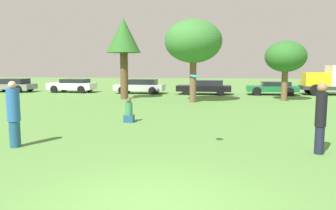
{
  "coord_description": "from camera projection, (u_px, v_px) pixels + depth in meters",
  "views": [
    {
      "loc": [
        1.02,
        -4.98,
        2.37
      ],
      "look_at": [
        -0.4,
        5.35,
        1.12
      ],
      "focal_mm": 34.64,
      "sensor_mm": 36.0,
      "label": 1
    }
  ],
  "objects": [
    {
      "name": "parked_car_green",
      "position": [
        273.0,
        88.0,
        26.92
      ],
      "size": [
        4.13,
        2.12,
        1.1
      ],
      "rotation": [
        0.0,
        0.0,
        3.11
      ],
      "color": "#196633",
      "rests_on": "ground"
    },
    {
      "name": "tree_2",
      "position": [
        286.0,
        57.0,
        22.04
      ],
      "size": [
        2.77,
        2.77,
        4.09
      ],
      "color": "brown",
      "rests_on": "ground"
    },
    {
      "name": "tree_1",
      "position": [
        193.0,
        42.0,
        21.08
      ],
      "size": [
        3.75,
        3.75,
        5.4
      ],
      "color": "brown",
      "rests_on": "ground"
    },
    {
      "name": "tree_0",
      "position": [
        124.0,
        38.0,
        23.1
      ],
      "size": [
        2.44,
        2.44,
        5.78
      ],
      "color": "brown",
      "rests_on": "ground"
    },
    {
      "name": "frisbee",
      "position": [
        195.0,
        76.0,
        8.89
      ],
      "size": [
        0.27,
        0.26,
        0.1
      ],
      "color": "#19B2D8"
    },
    {
      "name": "parked_car_white",
      "position": [
        73.0,
        85.0,
        29.56
      ],
      "size": [
        4.21,
        2.1,
        1.22
      ],
      "rotation": [
        0.0,
        0.0,
        3.11
      ],
      "color": "silver",
      "rests_on": "ground"
    },
    {
      "name": "parked_car_black",
      "position": [
        205.0,
        87.0,
        27.39
      ],
      "size": [
        4.61,
        2.06,
        1.2
      ],
      "rotation": [
        0.0,
        0.0,
        3.11
      ],
      "color": "black",
      "rests_on": "ground"
    },
    {
      "name": "parked_car_silver",
      "position": [
        140.0,
        86.0,
        28.26
      ],
      "size": [
        4.34,
        1.98,
        1.25
      ],
      "rotation": [
        0.0,
        0.0,
        3.11
      ],
      "color": "#B2B2B7",
      "rests_on": "ground"
    },
    {
      "name": "parked_car_grey",
      "position": [
        12.0,
        85.0,
        30.0
      ],
      "size": [
        4.39,
        2.09,
        1.24
      ],
      "rotation": [
        0.0,
        0.0,
        3.11
      ],
      "color": "slate",
      "rests_on": "ground"
    },
    {
      "name": "person_catcher",
      "position": [
        321.0,
        117.0,
        8.7
      ],
      "size": [
        0.29,
        0.29,
        1.94
      ],
      "rotation": [
        0.0,
        0.0,
        -3.09
      ],
      "color": "#191E33",
      "rests_on": "ground"
    },
    {
      "name": "bystander_sitting",
      "position": [
        129.0,
        112.0,
        13.76
      ],
      "size": [
        0.41,
        0.34,
        1.04
      ],
      "color": "navy",
      "rests_on": "ground"
    },
    {
      "name": "person_thrower",
      "position": [
        14.0,
        114.0,
        9.44
      ],
      "size": [
        0.36,
        0.36,
        1.95
      ],
      "rotation": [
        0.0,
        0.0,
        0.05
      ],
      "color": "navy",
      "rests_on": "ground"
    }
  ]
}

